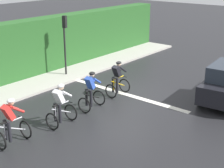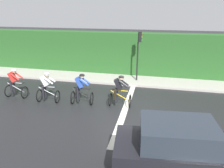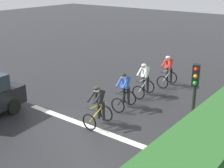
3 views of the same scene
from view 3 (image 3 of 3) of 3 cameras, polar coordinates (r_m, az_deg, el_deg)
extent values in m
plane|color=black|center=(12.51, -3.64, -7.77)|extent=(80.00, 80.00, 0.00)
cube|color=#ADA89E|center=(12.12, 19.67, -9.60)|extent=(2.80, 24.26, 0.12)
cube|color=silver|center=(12.46, -3.87, -7.88)|extent=(7.00, 0.30, 0.01)
torus|color=black|center=(16.67, 9.15, 0.33)|extent=(0.68, 0.06, 0.68)
torus|color=black|center=(17.53, 10.76, 1.19)|extent=(0.68, 0.06, 0.68)
cylinder|color=silver|center=(17.02, 10.03, 1.57)|extent=(0.05, 0.99, 0.51)
cylinder|color=silver|center=(17.28, 10.51, 1.89)|extent=(0.04, 0.04, 0.55)
cylinder|color=silver|center=(16.90, 10.00, 2.42)|extent=(0.04, 0.71, 0.04)
cube|color=black|center=(17.19, 10.57, 2.83)|extent=(0.10, 0.22, 0.04)
cylinder|color=black|center=(16.60, 9.42, 2.06)|extent=(0.42, 0.03, 0.03)
cube|color=red|center=(16.94, 10.31, 3.65)|extent=(0.30, 0.41, 0.57)
sphere|color=tan|center=(16.73, 10.13, 4.56)|extent=(0.20, 0.20, 0.20)
ellipsoid|color=silver|center=(16.71, 10.14, 4.80)|extent=(0.24, 0.28, 0.14)
cylinder|color=black|center=(17.15, 10.70, 1.60)|extent=(0.12, 0.12, 0.74)
cylinder|color=black|center=(17.25, 9.99, 1.75)|extent=(0.12, 0.12, 0.74)
cylinder|color=red|center=(16.61, 10.35, 3.53)|extent=(0.09, 0.48, 0.37)
cylinder|color=red|center=(16.75, 9.38, 3.72)|extent=(0.09, 0.48, 0.37)
torus|color=black|center=(15.08, 4.83, -1.54)|extent=(0.68, 0.10, 0.68)
torus|color=black|center=(15.93, 6.63, -0.45)|extent=(0.68, 0.10, 0.68)
cylinder|color=silver|center=(15.42, 5.79, -0.11)|extent=(0.10, 0.99, 0.51)
cylinder|color=silver|center=(15.67, 6.32, 0.28)|extent=(0.04, 0.04, 0.55)
cylinder|color=silver|center=(15.29, 5.73, 0.81)|extent=(0.09, 0.72, 0.04)
cube|color=black|center=(15.57, 6.36, 1.31)|extent=(0.11, 0.23, 0.04)
cylinder|color=black|center=(15.00, 5.07, 0.36)|extent=(0.42, 0.06, 0.03)
cube|color=white|center=(15.31, 6.05, 2.18)|extent=(0.32, 0.43, 0.57)
sphere|color=beige|center=(15.09, 5.81, 3.17)|extent=(0.20, 0.20, 0.20)
ellipsoid|color=silver|center=(15.07, 5.82, 3.42)|extent=(0.26, 0.29, 0.14)
cylinder|color=black|center=(15.54, 6.53, -0.05)|extent=(0.12, 0.12, 0.74)
cylinder|color=black|center=(15.65, 5.76, 0.12)|extent=(0.12, 0.12, 0.74)
cylinder|color=white|center=(14.98, 6.07, 2.02)|extent=(0.12, 0.48, 0.37)
cylinder|color=white|center=(15.13, 5.01, 2.22)|extent=(0.12, 0.48, 0.37)
torus|color=black|center=(13.58, 1.07, -3.90)|extent=(0.68, 0.12, 0.68)
torus|color=black|center=(14.39, 3.22, -2.55)|extent=(0.68, 0.12, 0.68)
cylinder|color=black|center=(13.89, 2.19, -2.25)|extent=(0.12, 0.99, 0.51)
cylinder|color=black|center=(14.12, 2.83, -1.77)|extent=(0.04, 0.04, 0.55)
cylinder|color=black|center=(13.75, 2.10, -1.25)|extent=(0.10, 0.72, 0.04)
cube|color=black|center=(14.02, 2.85, -0.65)|extent=(0.12, 0.23, 0.04)
cylinder|color=black|center=(13.47, 1.32, -1.80)|extent=(0.42, 0.07, 0.03)
cube|color=#2D51B7|center=(13.75, 2.44, 0.28)|extent=(0.33, 0.43, 0.57)
sphere|color=beige|center=(13.53, 2.13, 1.35)|extent=(0.20, 0.20, 0.20)
ellipsoid|color=black|center=(13.51, 2.13, 1.63)|extent=(0.26, 0.30, 0.14)
cylinder|color=black|center=(14.00, 3.04, -2.16)|extent=(0.12, 0.12, 0.74)
cylinder|color=black|center=(14.11, 2.19, -1.97)|extent=(0.12, 0.12, 0.74)
cylinder|color=#2D51B7|center=(13.43, 2.41, 0.05)|extent=(0.13, 0.48, 0.37)
cylinder|color=#2D51B7|center=(13.58, 1.25, 0.29)|extent=(0.13, 0.48, 0.37)
torus|color=black|center=(12.12, -4.15, -6.93)|extent=(0.68, 0.07, 0.68)
torus|color=black|center=(12.82, -1.09, -5.35)|extent=(0.68, 0.07, 0.68)
cylinder|color=gold|center=(12.36, -2.59, -5.07)|extent=(0.05, 0.99, 0.51)
cylinder|color=gold|center=(12.56, -1.69, -4.52)|extent=(0.04, 0.04, 0.55)
cylinder|color=gold|center=(12.21, -2.77, -3.98)|extent=(0.05, 0.71, 0.04)
cube|color=black|center=(12.45, -1.70, -3.28)|extent=(0.10, 0.22, 0.04)
cylinder|color=black|center=(11.98, -3.88, -4.61)|extent=(0.42, 0.04, 0.03)
cube|color=black|center=(12.19, -2.32, -2.26)|extent=(0.30, 0.41, 0.57)
sphere|color=beige|center=(11.97, -2.82, -1.09)|extent=(0.20, 0.20, 0.20)
ellipsoid|color=black|center=(11.95, -2.82, -0.78)|extent=(0.24, 0.28, 0.14)
cylinder|color=black|center=(12.44, -1.56, -4.99)|extent=(0.12, 0.12, 0.74)
cylinder|color=black|center=(12.58, -2.40, -4.71)|extent=(0.12, 0.12, 0.74)
cylinder|color=black|center=(11.87, -2.63, -2.59)|extent=(0.09, 0.48, 0.37)
cylinder|color=black|center=(12.07, -3.78, -2.24)|extent=(0.09, 0.48, 0.37)
cylinder|color=black|center=(14.13, -17.49, -3.97)|extent=(0.28, 0.66, 0.64)
cylinder|color=black|center=(9.79, 14.22, -7.62)|extent=(0.10, 0.10, 2.70)
cube|color=black|center=(9.08, 15.00, 1.56)|extent=(0.25, 0.25, 0.64)
sphere|color=red|center=(8.92, 15.04, 2.58)|extent=(0.11, 0.11, 0.11)
sphere|color=orange|center=(8.98, 14.93, 1.36)|extent=(0.11, 0.11, 0.11)
sphere|color=green|center=(9.04, 14.82, 0.15)|extent=(0.11, 0.11, 0.11)
camera|label=1|loc=(26.01, -1.81, 19.54)|focal=53.17mm
camera|label=2|loc=(18.49, -31.72, 13.89)|focal=34.39mm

